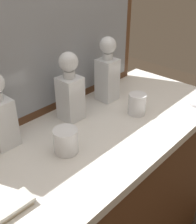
% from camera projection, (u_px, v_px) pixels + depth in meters
% --- Properties ---
extents(dresser, '(1.30, 0.56, 0.92)m').
position_uv_depth(dresser, '(98.00, 207.00, 1.34)').
color(dresser, brown).
rests_on(dresser, ground_plane).
extents(dresser_mirror, '(1.05, 0.03, 0.70)m').
position_uv_depth(dresser_mirror, '(49.00, 30.00, 1.08)').
color(dresser_mirror, brown).
rests_on(dresser_mirror, dresser).
extents(crystal_decanter_right, '(0.09, 0.09, 0.29)m').
position_uv_depth(crystal_decanter_right, '(70.00, 93.00, 1.12)').
color(crystal_decanter_right, white).
rests_on(crystal_decanter_right, dresser).
extents(crystal_decanter_left, '(0.09, 0.09, 0.30)m').
position_uv_depth(crystal_decanter_left, '(107.00, 75.00, 1.27)').
color(crystal_decanter_left, white).
rests_on(crystal_decanter_left, dresser).
extents(crystal_decanter_center, '(0.08, 0.08, 0.29)m').
position_uv_depth(crystal_decanter_center, '(0.00, 118.00, 0.96)').
color(crystal_decanter_center, white).
rests_on(crystal_decanter_center, dresser).
extents(crystal_tumbler_rear, '(0.09, 0.09, 0.09)m').
position_uv_depth(crystal_tumbler_rear, '(66.00, 142.00, 0.96)').
color(crystal_tumbler_rear, white).
rests_on(crystal_tumbler_rear, dresser).
extents(crystal_tumbler_center, '(0.08, 0.08, 0.09)m').
position_uv_depth(crystal_tumbler_center, '(137.00, 105.00, 1.19)').
color(crystal_tumbler_center, white).
rests_on(crystal_tumbler_center, dresser).
extents(silver_brush_rear, '(0.14, 0.06, 0.02)m').
position_uv_depth(silver_brush_rear, '(9.00, 209.00, 0.75)').
color(silver_brush_rear, '#B7A88C').
rests_on(silver_brush_rear, dresser).
extents(porcelain_dish, '(0.07, 0.07, 0.01)m').
position_uv_depth(porcelain_dish, '(196.00, 103.00, 1.28)').
color(porcelain_dish, silver).
rests_on(porcelain_dish, dresser).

